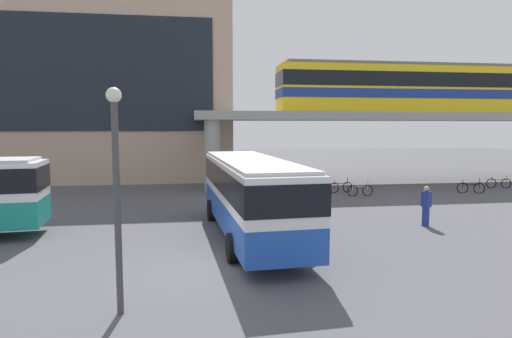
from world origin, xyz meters
TOP-DOWN VIEW (x-y plane):
  - ground_plane at (0.00, 10.00)m, footprint 120.00×120.00m
  - station_building at (-13.00, 26.37)m, footprint 31.39×11.05m
  - elevated_platform at (16.28, 19.28)m, footprint 33.31×6.92m
  - train at (16.72, 19.28)m, footprint 21.38×2.96m
  - bus_main at (1.78, 3.81)m, footprint 3.26×11.18m
  - bicycle_silver at (10.23, 13.18)m, footprint 1.79×0.17m
  - bicycle_black at (18.06, 13.17)m, footprint 1.70×0.69m
  - bicycle_orange at (21.64, 15.13)m, footprint 1.77×0.42m
  - bicycle_red at (9.48, 14.79)m, footprint 1.76×0.43m
  - pedestrian_at_kerb at (9.93, 4.64)m, footprint 0.39×0.47m
  - lamp_post at (-2.30, -2.92)m, footprint 0.36×0.36m

SIDE VIEW (x-z plane):
  - ground_plane at x=0.00m, z-range 0.00..0.00m
  - bicycle_silver at x=10.23m, z-range -0.16..0.88m
  - bicycle_black at x=18.06m, z-range -0.16..0.88m
  - bicycle_orange at x=21.64m, z-range -0.16..0.88m
  - bicycle_red at x=9.48m, z-range -0.16..0.88m
  - pedestrian_at_kerb at x=9.93m, z-range -0.05..1.79m
  - bus_main at x=1.78m, z-range 0.38..3.60m
  - lamp_post at x=-2.30m, z-range 0.55..5.98m
  - elevated_platform at x=16.28m, z-range 2.07..7.63m
  - train at x=16.72m, z-range 5.61..9.45m
  - station_building at x=-13.00m, z-range 0.00..15.39m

